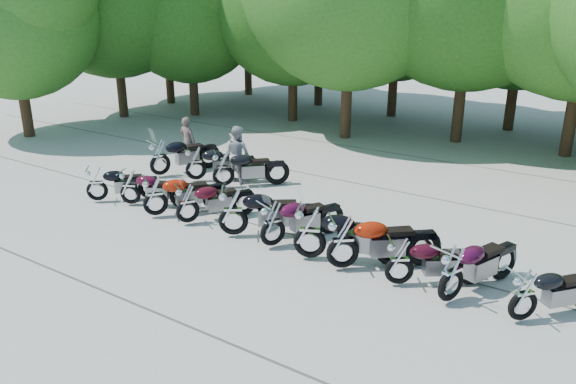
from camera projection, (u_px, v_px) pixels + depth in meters
The scene contains 20 objects.
ground at pixel (252, 255), 12.93m from camera, with size 90.00×90.00×0.00m, color #9B988C.
tree_1 at pixel (189, 8), 26.36m from camera, with size 6.97×6.97×8.55m.
tree_2 at pixel (293, 3), 25.04m from camera, with size 7.31×7.31×8.97m.
tree_16 at pixel (10, 11), 22.13m from camera, with size 6.97×6.97×8.55m.
motorcycle_0 at pixel (96, 183), 16.02m from camera, with size 0.63×2.08×1.18m, color black, non-canonical shape.
motorcycle_1 at pixel (130, 186), 15.75m from camera, with size 0.63×2.08×1.18m, color #3B081A, non-canonical shape.
motorcycle_2 at pixel (155, 195), 14.90m from camera, with size 0.70×2.29×1.29m, color #9D1A05, non-canonical shape.
motorcycle_3 at pixel (187, 202), 14.45m from camera, with size 0.66×2.16×1.22m, color #3D0812, non-canonical shape.
motorcycle_4 at pixel (233, 210), 13.64m from camera, with size 0.77×2.53×1.43m, color black, non-canonical shape.
motorcycle_5 at pixel (273, 222), 13.09m from camera, with size 0.70×2.30×1.30m, color #3D0822, non-canonical shape.
motorcycle_6 at pixel (310, 231), 12.43m from camera, with size 0.78×2.57×1.45m, color black, non-canonical shape.
motorcycle_7 at pixel (343, 241), 11.97m from camera, with size 0.76×2.50×1.41m, color #951905, non-canonical shape.
motorcycle_8 at pixel (400, 260), 11.35m from camera, with size 0.64×2.10×1.19m, color black, non-canonical shape.
motorcycle_9 at pixel (452, 272), 10.68m from camera, with size 0.72×2.38×1.34m, color #370721, non-canonical shape.
motorcycle_10 at pixel (524, 294), 10.07m from camera, with size 0.63×2.08×1.18m, color black, non-canonical shape.
motorcycle_11 at pixel (160, 156), 18.25m from camera, with size 0.75×2.48×1.40m, color black, non-canonical shape.
motorcycle_12 at pixel (196, 162), 17.81m from camera, with size 0.70×2.29×1.29m, color black, non-canonical shape.
motorcycle_13 at pixel (223, 167), 17.20m from camera, with size 0.71×2.34×1.32m, color black, non-canonical shape.
rider_0 at pixel (188, 141), 19.58m from camera, with size 0.62×0.41×1.70m, color brown.
rider_1 at pixel (238, 154), 17.77m from camera, with size 0.88×0.68×1.81m, color #979699.
Camera 1 is at (7.17, -9.30, 5.66)m, focal length 35.00 mm.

